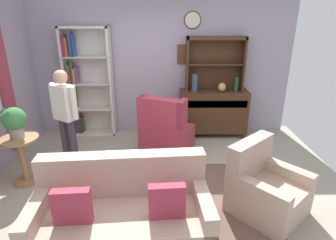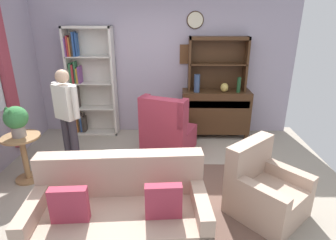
{
  "view_description": "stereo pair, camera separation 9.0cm",
  "coord_description": "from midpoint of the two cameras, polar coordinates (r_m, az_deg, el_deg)",
  "views": [
    {
      "loc": [
        0.08,
        -3.34,
        2.3
      ],
      "look_at": [
        0.1,
        0.2,
        0.95
      ],
      "focal_mm": 29.8,
      "sensor_mm": 36.0,
      "label": 1
    },
    {
      "loc": [
        0.17,
        -3.34,
        2.3
      ],
      "look_at": [
        0.1,
        0.2,
        0.95
      ],
      "focal_mm": 29.8,
      "sensor_mm": 36.0,
      "label": 2
    }
  ],
  "objects": [
    {
      "name": "ground_plane",
      "position": [
        4.07,
        -0.85,
        -13.77
      ],
      "size": [
        5.4,
        4.6,
        0.02
      ],
      "primitive_type": "cube",
      "color": "#9E9384"
    },
    {
      "name": "wall_back",
      "position": [
        5.55,
        -0.13,
        11.58
      ],
      "size": [
        5.0,
        0.09,
        2.8
      ],
      "color": "#A399AD",
      "rests_on": "ground_plane"
    },
    {
      "name": "area_rug",
      "position": [
        3.81,
        2.12,
        -16.19
      ],
      "size": [
        2.4,
        1.92,
        0.01
      ],
      "primitive_type": "cube",
      "color": "brown",
      "rests_on": "ground_plane"
    },
    {
      "name": "bookshelf",
      "position": [
        5.67,
        -15.67,
        7.43
      ],
      "size": [
        0.9,
        0.3,
        2.1
      ],
      "color": "silver",
      "rests_on": "ground_plane"
    },
    {
      "name": "sideboard",
      "position": [
        5.57,
        10.12,
        1.78
      ],
      "size": [
        1.3,
        0.45,
        0.92
      ],
      "color": "#422816",
      "rests_on": "ground_plane"
    },
    {
      "name": "sideboard_hutch",
      "position": [
        5.43,
        10.66,
        12.69
      ],
      "size": [
        1.1,
        0.26,
        1.0
      ],
      "color": "#422816",
      "rests_on": "sideboard"
    },
    {
      "name": "vase_tall",
      "position": [
        5.29,
        6.43,
        7.46
      ],
      "size": [
        0.11,
        0.11,
        0.33
      ],
      "primitive_type": "cylinder",
      "color": "#33476B",
      "rests_on": "sideboard"
    },
    {
      "name": "vase_round",
      "position": [
        5.39,
        11.93,
        6.52
      ],
      "size": [
        0.15,
        0.15,
        0.17
      ],
      "primitive_type": "ellipsoid",
      "color": "tan",
      "rests_on": "sideboard"
    },
    {
      "name": "bottle_wine",
      "position": [
        5.41,
        14.74,
        6.96
      ],
      "size": [
        0.07,
        0.07,
        0.29
      ],
      "primitive_type": "cylinder",
      "color": "#194223",
      "rests_on": "sideboard"
    },
    {
      "name": "couch_floral",
      "position": [
        3.14,
        -8.85,
        -18.68
      ],
      "size": [
        1.86,
        0.99,
        0.9
      ],
      "color": "tan",
      "rests_on": "ground_plane"
    },
    {
      "name": "armchair_floral",
      "position": [
        3.68,
        19.83,
        -13.66
      ],
      "size": [
        1.08,
        1.08,
        0.88
      ],
      "color": "tan",
      "rests_on": "ground_plane"
    },
    {
      "name": "wingback_chair",
      "position": [
        4.82,
        0.38,
        -2.58
      ],
      "size": [
        1.02,
        1.03,
        1.05
      ],
      "color": "#A33347",
      "rests_on": "ground_plane"
    },
    {
      "name": "plant_stand",
      "position": [
        4.5,
        -26.87,
        -6.11
      ],
      "size": [
        0.52,
        0.52,
        0.7
      ],
      "color": "#997047",
      "rests_on": "ground_plane"
    },
    {
      "name": "potted_plant_large",
      "position": [
        4.32,
        -28.16,
        0.12
      ],
      "size": [
        0.32,
        0.32,
        0.44
      ],
      "color": "gray",
      "rests_on": "plant_stand"
    },
    {
      "name": "person_reading",
      "position": [
        4.46,
        -19.42,
        1.44
      ],
      "size": [
        0.48,
        0.35,
        1.56
      ],
      "color": "#38333D",
      "rests_on": "ground_plane"
    },
    {
      "name": "coffee_table",
      "position": [
        3.86,
        -6.58,
        -9.55
      ],
      "size": [
        0.8,
        0.5,
        0.42
      ],
      "color": "#422816",
      "rests_on": "ground_plane"
    },
    {
      "name": "book_stack",
      "position": [
        3.84,
        -6.56,
        -7.75
      ],
      "size": [
        0.22,
        0.16,
        0.1
      ],
      "color": "#B22D33",
      "rests_on": "coffee_table"
    }
  ]
}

